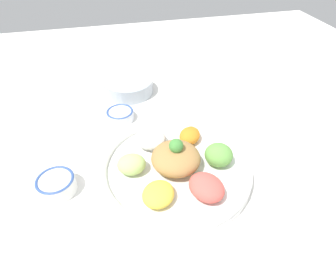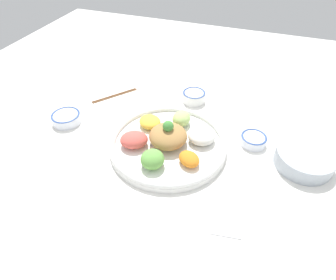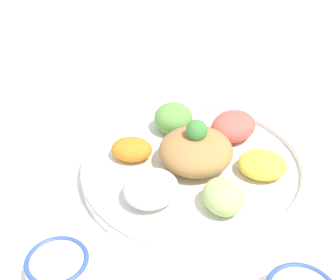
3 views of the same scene
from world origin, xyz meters
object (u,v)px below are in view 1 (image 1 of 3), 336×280
object	(u,v)px
sauce_bowl_red	(56,184)
serving_spoon_extra	(55,125)
sauce_bowl_dark	(120,114)
side_serving_bowl	(128,85)
salad_platter	(176,165)
serving_spoon_main	(225,103)

from	to	relation	value
sauce_bowl_red	serving_spoon_extra	xyz separation A→B (m)	(-0.28, -0.03, -0.02)
sauce_bowl_dark	side_serving_bowl	xyz separation A→B (m)	(-0.17, 0.05, 0.01)
sauce_bowl_red	serving_spoon_extra	bearing A→B (deg)	-174.46
salad_platter	serving_spoon_extra	world-z (taller)	salad_platter
sauce_bowl_dark	side_serving_bowl	world-z (taller)	side_serving_bowl
sauce_bowl_red	salad_platter	bearing A→B (deg)	88.67
side_serving_bowl	serving_spoon_main	bearing A→B (deg)	64.40
sauce_bowl_red	side_serving_bowl	size ratio (longest dim) A/B	0.51
salad_platter	side_serving_bowl	xyz separation A→B (m)	(-0.45, -0.07, 0.00)
sauce_bowl_red	serving_spoon_extra	size ratio (longest dim) A/B	0.71
serving_spoon_main	serving_spoon_extra	bearing A→B (deg)	-98.45
sauce_bowl_dark	serving_spoon_main	distance (m)	0.38
sauce_bowl_dark	serving_spoon_extra	world-z (taller)	sauce_bowl_dark
salad_platter	serving_spoon_extra	size ratio (longest dim) A/B	3.05
serving_spoon_extra	serving_spoon_main	bearing A→B (deg)	-150.09
sauce_bowl_red	side_serving_bowl	bearing A→B (deg)	151.49
salad_platter	side_serving_bowl	world-z (taller)	salad_platter
salad_platter	serving_spoon_extra	xyz separation A→B (m)	(-0.29, -0.34, -0.02)
side_serving_bowl	salad_platter	bearing A→B (deg)	8.98
serving_spoon_main	salad_platter	bearing A→B (deg)	-50.41
salad_platter	serving_spoon_main	xyz separation A→B (m)	(-0.29, 0.26, -0.02)
sauce_bowl_dark	serving_spoon_main	world-z (taller)	sauce_bowl_dark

